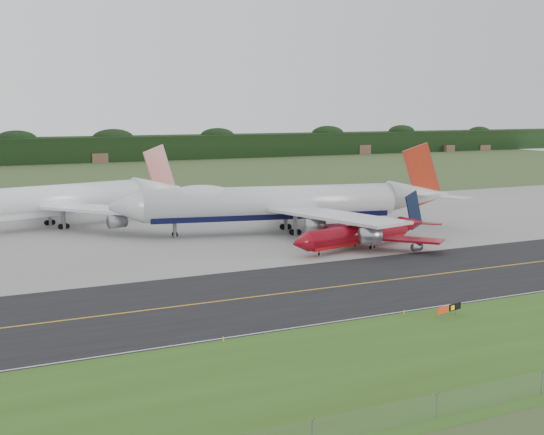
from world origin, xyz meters
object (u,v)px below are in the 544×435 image
Objects in this scene: jet_ba_747 at (283,203)px; jet_star_tail at (55,201)px; jet_red_737 at (364,233)px; taxiway_sign at (449,309)px.

jet_ba_747 is 50.15m from jet_star_tail.
jet_red_737 is (5.52, -21.95, -3.61)m from jet_ba_747.
jet_ba_747 is 1.13× the size of jet_star_tail.
taxiway_sign is (-17.11, -44.49, -1.61)m from jet_red_737.
taxiway_sign is (-11.59, -66.44, -5.21)m from jet_ba_747.
jet_red_737 is 47.70m from taxiway_sign.
jet_star_tail is at bearing 144.75° from jet_ba_747.
jet_star_tail is (-40.95, 28.94, -0.54)m from jet_ba_747.
jet_ba_747 is at bearing -35.25° from jet_star_tail.
jet_star_tail reaches higher than jet_red_737.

